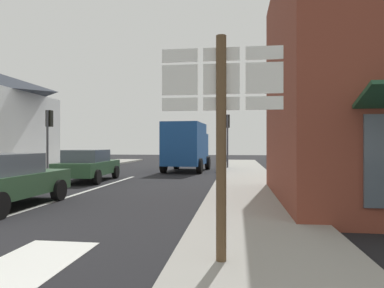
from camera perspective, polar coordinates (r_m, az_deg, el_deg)
ground_plane at (r=16.60m, az=-11.83°, el=-6.01°), size 80.00×80.00×0.00m
sidewalk_right at (r=13.69m, az=9.38°, el=-6.99°), size 2.76×44.00×0.14m
lane_centre_stripe at (r=12.92m, az=-17.75°, el=-7.69°), size 0.16×12.00×0.01m
lane_turn_arrow at (r=5.72m, az=-25.43°, el=-17.50°), size 1.20×2.20×0.01m
sedan_near at (r=10.56m, az=-29.24°, el=-5.28°), size 1.97×4.20×1.47m
sedan_far at (r=16.72m, az=-16.90°, el=-3.36°), size 2.15×4.29×1.47m
delivery_truck at (r=21.80m, az=-0.94°, el=-0.25°), size 2.72×5.11×3.05m
route_sign_post at (r=4.69m, az=4.89°, el=3.40°), size 1.66×0.14×3.20m
traffic_light_near_left at (r=20.45m, az=-22.75°, el=2.59°), size 0.30×0.49×3.60m
traffic_light_far_right at (r=23.70m, az=5.94°, el=2.52°), size 0.30×0.49×3.77m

